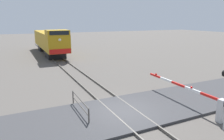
{
  "coord_description": "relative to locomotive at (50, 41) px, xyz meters",
  "views": [
    {
      "loc": [
        -5.67,
        -10.2,
        5.43
      ],
      "look_at": [
        1.08,
        3.91,
        1.68
      ],
      "focal_mm": 33.86,
      "sensor_mm": 36.0,
      "label": 1
    }
  ],
  "objects": [
    {
      "name": "rail_track_left",
      "position": [
        -0.72,
        -24.73,
        -2.01
      ],
      "size": [
        0.08,
        80.0,
        0.15
      ],
      "primitive_type": "cube",
      "color": "#59544C",
      "rests_on": "ground_plane"
    },
    {
      "name": "guard_railing",
      "position": [
        -2.37,
        -23.69,
        -1.46
      ],
      "size": [
        0.08,
        3.14,
        0.95
      ],
      "color": "#4C4742",
      "rests_on": "ground_plane"
    },
    {
      "name": "road_surface",
      "position": [
        0.0,
        -24.73,
        -2.02
      ],
      "size": [
        36.0,
        4.74,
        0.14
      ],
      "primitive_type": "cube",
      "color": "#38383A",
      "rests_on": "ground_plane"
    },
    {
      "name": "rail_track_right",
      "position": [
        0.72,
        -24.73,
        -2.01
      ],
      "size": [
        0.08,
        80.0,
        0.15
      ],
      "primitive_type": "cube",
      "color": "#59544C",
      "rests_on": "ground_plane"
    },
    {
      "name": "crossing_gate",
      "position": [
        4.18,
        -26.99,
        -1.2
      ],
      "size": [
        0.36,
        7.0,
        1.4
      ],
      "color": "silver",
      "rests_on": "ground_plane"
    },
    {
      "name": "locomotive",
      "position": [
        0.0,
        0.0,
        0.0
      ],
      "size": [
        2.9,
        15.89,
        4.08
      ],
      "color": "black",
      "rests_on": "ground_plane"
    },
    {
      "name": "ground_plane",
      "position": [
        0.0,
        -24.73,
        -2.09
      ],
      "size": [
        160.0,
        160.0,
        0.0
      ],
      "primitive_type": "plane",
      "color": "#514C47"
    }
  ]
}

